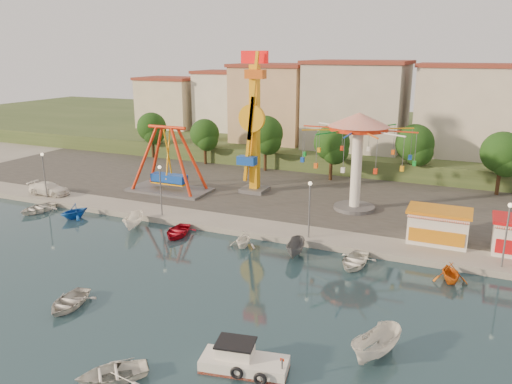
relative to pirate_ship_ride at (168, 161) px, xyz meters
The scene contains 36 objects.
ground 24.92m from the pirate_ship_ride, 59.58° to the right, with size 200.00×200.00×0.00m, color #132B35.
quay_deck 42.89m from the pirate_ship_ride, 73.09° to the left, with size 200.00×100.00×0.60m, color #9E998E.
asphalt_pad 15.71m from the pirate_ship_ride, 35.48° to the left, with size 90.00×28.00×0.01m, color #4C4944.
hill_terrace 47.59m from the pirate_ship_ride, 74.85° to the left, with size 200.00×60.00×3.00m, color #384C26.
pirate_ship_ride is the anchor object (origin of this frame).
kamikaze_tower 11.16m from the pirate_ship_ride, 20.75° to the left, with size 3.25×3.10×16.50m.
wave_swinger 22.68m from the pirate_ship_ride, ahead, with size 11.60×11.60×10.40m.
booth_left 31.69m from the pirate_ship_ride, ahead, with size 5.40×3.78×3.08m.
lamp_post_0 14.22m from the pirate_ship_ride, 144.87° to the right, with size 0.14×0.14×5.00m, color #59595E.
lamp_post_1 9.36m from the pirate_ship_ride, 61.54° to the right, with size 0.14×0.14×5.00m, color #59595E.
lamp_post_2 22.02m from the pirate_ship_ride, 21.76° to the right, with size 0.14×0.14×5.00m, color #59595E.
lamp_post_3 37.34m from the pirate_ship_ride, 12.61° to the right, with size 0.14×0.14×5.00m, color #59595E.
tree_0 20.88m from the pirate_ship_ride, 130.64° to the left, with size 4.60×4.60×7.19m.
tree_1 15.53m from the pirate_ship_ride, 103.35° to the left, with size 4.35×4.35×6.80m.
tree_2 16.07m from the pirate_ship_ride, 66.36° to the left, with size 5.02×5.02×7.85m.
tree_3 21.11m from the pirate_ship_ride, 38.83° to the left, with size 4.68×4.68×7.32m.
tree_4 31.02m from the pirate_ship_ride, 31.53° to the left, with size 4.86×4.86×7.60m.
tree_5 39.18m from the pirate_ship_ride, 21.56° to the left, with size 4.83×4.83×7.54m.
building_0 32.87m from the pirate_ship_ride, 130.06° to the left, with size 9.26×9.53×11.87m, color beige.
building_1 31.66m from the pirate_ship_ride, 106.42° to the left, with size 12.33×9.01×8.63m, color silver.
building_2 31.39m from the pirate_ship_ride, 82.18° to the left, with size 11.95×9.28×11.23m, color tan.
building_3 33.16m from the pirate_ship_ride, 56.91° to the left, with size 12.59×10.50×9.20m, color beige.
building_4 44.34m from the pirate_ship_ride, 44.60° to the left, with size 10.75×9.23×9.24m, color beige.
cabin_motorboat 36.17m from the pirate_ship_ride, 50.26° to the right, with size 5.09×2.70×1.70m.
rowboat_a 27.98m from the pirate_ship_ride, 71.00° to the right, with size 2.78×3.90×0.81m, color silver.
rowboat_b 35.83m from the pirate_ship_ride, 61.52° to the right, with size 2.73×3.82×0.79m, color white.
skiff 38.01m from the pirate_ship_ride, 38.62° to the right, with size 1.63×4.34×1.68m, color silver.
van 14.50m from the pirate_ship_ride, 149.71° to the right, with size 2.05×5.04×1.46m, color white.
moored_boat_0 15.46m from the pirate_ship_ride, 130.58° to the right, with size 2.99×4.19×0.87m, color silver.
moored_boat_1 12.71m from the pirate_ship_ride, 111.43° to the right, with size 2.66×3.08×1.62m, color blue.
moored_boat_2 12.35m from the pirate_ship_ride, 74.14° to the right, with size 1.44×3.84×1.48m, color white.
moored_boat_3 14.62m from the pirate_ship_ride, 53.76° to the right, with size 2.89×4.05×0.84m, color #B30E20.
moored_boat_4 19.41m from the pirate_ship_ride, 36.54° to the right, with size 2.38×2.76×1.45m, color white.
moored_boat_5 23.55m from the pirate_ship_ride, 29.20° to the right, with size 1.37×3.65×1.41m, color slate.
moored_boat_6 28.13m from the pirate_ship_ride, 24.05° to the right, with size 3.01×4.21×0.87m, color white.
moored_boat_7 34.91m from the pirate_ship_ride, 19.08° to the right, with size 2.54×2.94×1.55m, color orange.
Camera 1 is at (21.00, -28.09, 17.02)m, focal length 35.00 mm.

